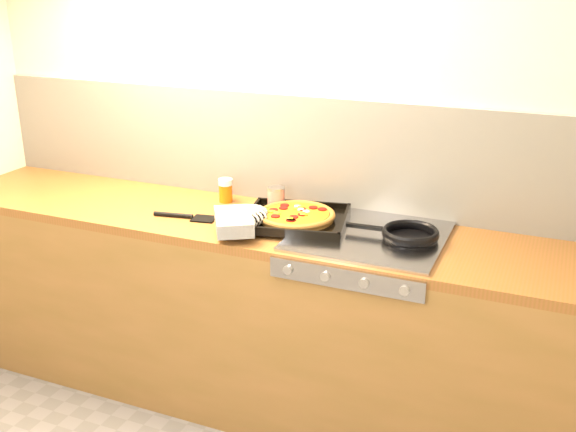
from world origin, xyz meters
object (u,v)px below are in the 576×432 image
at_px(juice_glass, 226,190).
at_px(frying_pan, 409,235).
at_px(pizza_on_tray, 279,217).
at_px(tomato_can, 276,199).

bearing_deg(juice_glass, frying_pan, -10.33).
relative_size(pizza_on_tray, frying_pan, 1.49).
xyz_separation_m(pizza_on_tray, tomato_can, (-0.10, 0.18, 0.01)).
relative_size(pizza_on_tray, juice_glass, 5.13).
relative_size(frying_pan, juice_glass, 3.45).
bearing_deg(tomato_can, frying_pan, -12.39).
bearing_deg(juice_glass, tomato_can, -5.31).
bearing_deg(pizza_on_tray, frying_pan, 4.33).
bearing_deg(tomato_can, pizza_on_tray, -62.21).
bearing_deg(juice_glass, pizza_on_tray, -29.55).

